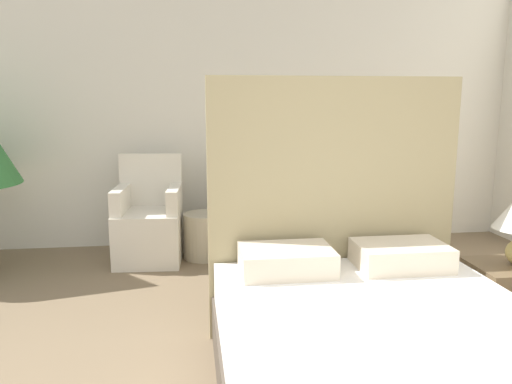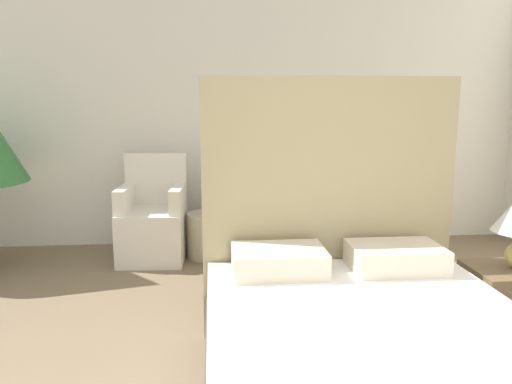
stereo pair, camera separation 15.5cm
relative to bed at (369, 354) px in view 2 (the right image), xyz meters
name	(u,v)px [view 2 (the right image)]	position (x,y,z in m)	size (l,w,h in m)	color
wall_back	(234,100)	(-0.47, 3.01, 1.14)	(10.00, 0.06, 2.90)	silver
bed	(369,354)	(0.00, 0.00, 0.00)	(1.54, 1.96, 1.59)	#4C4238
armchair_near_window_left	(153,226)	(-1.25, 2.45, 0.01)	(0.61, 0.63, 0.96)	silver
armchair_near_window_right	(263,224)	(-0.24, 2.45, 0.01)	(0.59, 0.60, 0.96)	silver
nightstand	(509,306)	(1.05, 0.61, -0.07)	(0.48, 0.40, 0.48)	brown
side_table	(209,235)	(-0.75, 2.48, -0.10)	(0.40, 0.40, 0.42)	#B7AD93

